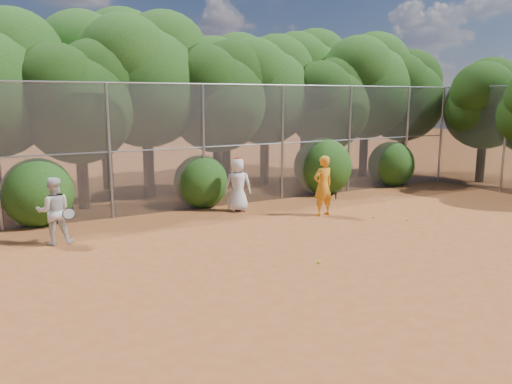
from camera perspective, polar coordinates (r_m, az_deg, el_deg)
ground at (r=12.06m, az=10.02°, el=-6.65°), size 80.00×80.00×0.00m
fence_back at (r=16.62m, az=-3.20°, el=5.47°), size 20.05×0.09×4.03m
fence_side at (r=21.07m, az=26.58°, el=5.46°), size 0.09×6.09×4.03m
tree_2 at (r=16.99m, az=-19.57°, el=10.16°), size 3.99×3.47×5.47m
tree_3 at (r=18.56m, az=-12.42°, el=13.03°), size 4.89×4.26×6.70m
tree_4 at (r=18.86m, az=-4.40°, el=11.26°), size 4.19×3.64×5.73m
tree_5 at (r=20.73m, az=1.09°, el=12.04°), size 4.51×3.92×6.17m
tree_6 at (r=21.27m, az=8.38°, el=10.33°), size 3.86×3.36×5.29m
tree_7 at (r=23.34m, az=12.54°, el=12.21°), size 4.77×4.14×6.53m
tree_8 at (r=24.48m, az=16.55°, el=10.86°), size 4.25×3.70×5.82m
tree_10 at (r=20.45m, az=-17.02°, el=13.23°), size 5.15×4.48×7.06m
tree_11 at (r=21.69m, az=-3.42°, el=12.27°), size 4.64×4.03×6.35m
tree_12 at (r=24.49m, az=5.73°, el=12.87°), size 5.02×4.37×6.88m
tree_13 at (r=23.37m, az=24.79°, el=9.50°), size 3.86×3.36×5.29m
bush_0 at (r=15.48m, az=-23.67°, el=0.26°), size 2.00×2.00×2.00m
bush_1 at (r=16.68m, az=-6.34°, el=1.45°), size 1.80×1.80×1.80m
bush_2 at (r=19.11m, az=7.63°, el=3.20°), size 2.20×2.20×2.20m
bush_3 at (r=21.39m, az=15.20°, el=3.31°), size 1.90×1.90×1.90m
player_yellow at (r=15.35m, az=7.67°, el=0.70°), size 0.81×0.56×1.85m
player_teen at (r=15.82m, az=-2.08°, el=0.87°), size 0.99×0.86×1.74m
player_white at (r=13.18m, az=-22.09°, el=-2.03°), size 0.91×0.76×1.68m
ball_0 at (r=15.36m, az=16.88°, el=-3.06°), size 0.07×0.07×0.07m
ball_1 at (r=15.41m, az=13.24°, el=-2.83°), size 0.07×0.07×0.07m
ball_2 at (r=14.19m, az=18.40°, el=-4.26°), size 0.07×0.07×0.07m
ball_3 at (r=11.08m, az=7.15°, el=-7.97°), size 0.07×0.07×0.07m
ball_4 at (r=18.07m, az=14.48°, el=-0.91°), size 0.07×0.07×0.07m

